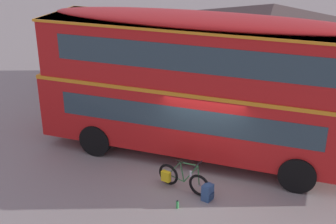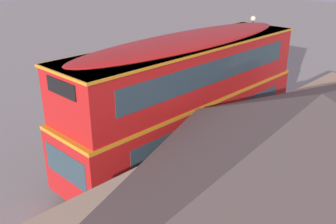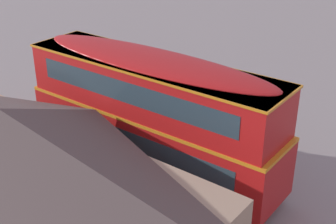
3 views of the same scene
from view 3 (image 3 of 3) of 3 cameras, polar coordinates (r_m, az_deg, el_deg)
The scene contains 6 objects.
ground_plane at distance 19.67m, azimuth -0.83°, elevation -5.22°, with size 120.00×120.00×0.00m, color gray.
double_decker_bus at distance 17.41m, azimuth -2.04°, elevation 0.31°, with size 10.70×2.69×4.79m.
touring_bicycle at distance 20.10m, azimuth 1.90°, elevation -3.27°, with size 1.72×0.61×1.03m.
backpack_on_ground at distance 20.78m, azimuth 0.35°, elevation -2.51°, with size 0.36×0.37×0.54m.
water_bottle_green_metal at distance 21.00m, azimuth 2.94°, elevation -2.73°, with size 0.08×0.08×0.25m.
pub_building at distance 15.44m, azimuth -19.12°, elevation -6.68°, with size 14.93×5.63×4.32m.
Camera 3 is at (-10.38, 13.28, 10.14)m, focal length 49.29 mm.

